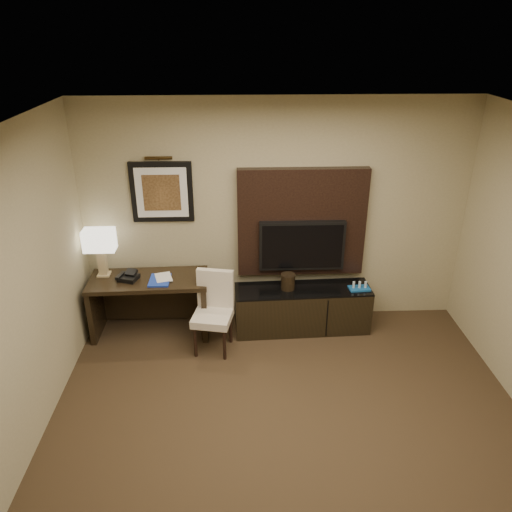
{
  "coord_description": "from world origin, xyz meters",
  "views": [
    {
      "loc": [
        -0.45,
        -2.97,
        3.4
      ],
      "look_at": [
        -0.26,
        1.8,
        1.15
      ],
      "focal_mm": 35.0,
      "sensor_mm": 36.0,
      "label": 1
    }
  ],
  "objects_px": {
    "credenza": "(302,309)",
    "ice_bucket": "(288,282)",
    "desk_chair": "(213,317)",
    "minibar_tray": "(360,286)",
    "table_lamp": "(101,252)",
    "desk_phone": "(128,276)",
    "tv": "(302,246)",
    "desk": "(151,305)"
  },
  "relations": [
    {
      "from": "credenza",
      "to": "ice_bucket",
      "type": "height_order",
      "value": "ice_bucket"
    },
    {
      "from": "credenza",
      "to": "desk_chair",
      "type": "distance_m",
      "value": 1.13
    },
    {
      "from": "ice_bucket",
      "to": "minibar_tray",
      "type": "bearing_deg",
      "value": -3.13
    },
    {
      "from": "credenza",
      "to": "table_lamp",
      "type": "xyz_separation_m",
      "value": [
        -2.32,
        0.1,
        0.75
      ]
    },
    {
      "from": "credenza",
      "to": "desk_phone",
      "type": "relative_size",
      "value": 7.81
    },
    {
      "from": "tv",
      "to": "ice_bucket",
      "type": "xyz_separation_m",
      "value": [
        -0.17,
        -0.18,
        -0.38
      ]
    },
    {
      "from": "desk_chair",
      "to": "ice_bucket",
      "type": "height_order",
      "value": "desk_chair"
    },
    {
      "from": "desk_chair",
      "to": "desk",
      "type": "bearing_deg",
      "value": 163.85
    },
    {
      "from": "desk",
      "to": "tv",
      "type": "xyz_separation_m",
      "value": [
        1.79,
        0.19,
        0.66
      ]
    },
    {
      "from": "desk_chair",
      "to": "credenza",
      "type": "bearing_deg",
      "value": 31.53
    },
    {
      "from": "credenza",
      "to": "table_lamp",
      "type": "height_order",
      "value": "table_lamp"
    },
    {
      "from": "tv",
      "to": "ice_bucket",
      "type": "relative_size",
      "value": 5.37
    },
    {
      "from": "desk",
      "to": "desk_phone",
      "type": "height_order",
      "value": "desk_phone"
    },
    {
      "from": "tv",
      "to": "ice_bucket",
      "type": "distance_m",
      "value": 0.45
    },
    {
      "from": "table_lamp",
      "to": "desk_chair",
      "type": "bearing_deg",
      "value": -21.17
    },
    {
      "from": "desk",
      "to": "minibar_tray",
      "type": "distance_m",
      "value": 2.47
    },
    {
      "from": "desk",
      "to": "table_lamp",
      "type": "height_order",
      "value": "table_lamp"
    },
    {
      "from": "desk_phone",
      "to": "desk",
      "type": "bearing_deg",
      "value": 24.62
    },
    {
      "from": "desk",
      "to": "desk_chair",
      "type": "xyz_separation_m",
      "value": [
        0.75,
        -0.39,
        0.07
      ]
    },
    {
      "from": "table_lamp",
      "to": "ice_bucket",
      "type": "distance_m",
      "value": 2.18
    },
    {
      "from": "desk_phone",
      "to": "minibar_tray",
      "type": "relative_size",
      "value": 0.83
    },
    {
      "from": "desk",
      "to": "tv",
      "type": "height_order",
      "value": "tv"
    },
    {
      "from": "desk_chair",
      "to": "minibar_tray",
      "type": "distance_m",
      "value": 1.76
    },
    {
      "from": "minibar_tray",
      "to": "desk_chair",
      "type": "bearing_deg",
      "value": -168.47
    },
    {
      "from": "credenza",
      "to": "desk_chair",
      "type": "height_order",
      "value": "desk_chair"
    },
    {
      "from": "desk",
      "to": "desk_chair",
      "type": "relative_size",
      "value": 1.57
    },
    {
      "from": "tv",
      "to": "minibar_tray",
      "type": "height_order",
      "value": "tv"
    },
    {
      "from": "ice_bucket",
      "to": "desk_phone",
      "type": "bearing_deg",
      "value": -178.95
    },
    {
      "from": "credenza",
      "to": "tv",
      "type": "xyz_separation_m",
      "value": [
        -0.01,
        0.19,
        0.74
      ]
    },
    {
      "from": "desk_chair",
      "to": "desk_phone",
      "type": "xyz_separation_m",
      "value": [
        -0.96,
        0.36,
        0.34
      ]
    },
    {
      "from": "desk_phone",
      "to": "minibar_tray",
      "type": "xyz_separation_m",
      "value": [
        2.67,
        -0.01,
        -0.18
      ]
    },
    {
      "from": "ice_bucket",
      "to": "tv",
      "type": "bearing_deg",
      "value": 46.76
    },
    {
      "from": "desk",
      "to": "credenza",
      "type": "relative_size",
      "value": 0.85
    },
    {
      "from": "table_lamp",
      "to": "ice_bucket",
      "type": "relative_size",
      "value": 3.21
    },
    {
      "from": "credenza",
      "to": "table_lamp",
      "type": "relative_size",
      "value": 2.67
    },
    {
      "from": "desk",
      "to": "desk_phone",
      "type": "xyz_separation_m",
      "value": [
        -0.22,
        -0.03,
        0.41
      ]
    },
    {
      "from": "credenza",
      "to": "tv",
      "type": "height_order",
      "value": "tv"
    },
    {
      "from": "desk",
      "to": "minibar_tray",
      "type": "relative_size",
      "value": 5.51
    },
    {
      "from": "credenza",
      "to": "desk_chair",
      "type": "relative_size",
      "value": 1.86
    },
    {
      "from": "tv",
      "to": "table_lamp",
      "type": "relative_size",
      "value": 1.67
    },
    {
      "from": "credenza",
      "to": "table_lamp",
      "type": "bearing_deg",
      "value": 175.09
    },
    {
      "from": "desk",
      "to": "table_lamp",
      "type": "xyz_separation_m",
      "value": [
        -0.52,
        0.1,
        0.66
      ]
    }
  ]
}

